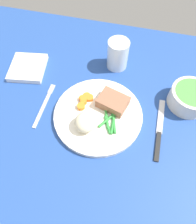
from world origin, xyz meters
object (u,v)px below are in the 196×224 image
object	(u,v)px
water_glass	(118,56)
meat_portion	(113,102)
knife	(159,130)
salad_bowl	(190,97)
napkin	(28,68)
dinner_plate	(98,115)
fork	(44,105)

from	to	relation	value
water_glass	meat_portion	bearing A→B (deg)	-83.01
knife	salad_bowl	bearing A→B (deg)	54.16
meat_portion	napkin	distance (cm)	33.24
dinner_plate	water_glass	size ratio (longest dim) A/B	2.60
knife	water_glass	world-z (taller)	water_glass
napkin	salad_bowl	bearing A→B (deg)	-1.23
napkin	dinner_plate	bearing A→B (deg)	-24.10
dinner_plate	fork	size ratio (longest dim) A/B	1.60
dinner_plate	fork	distance (cm)	17.44
fork	water_glass	xyz separation A→B (cm)	(18.82, 22.38, 4.20)
meat_portion	knife	world-z (taller)	meat_portion
dinner_plate	knife	xyz separation A→B (cm)	(18.58, -0.29, -0.60)
fork	napkin	xyz separation A→B (cm)	(-11.03, 12.99, 0.67)
knife	napkin	bearing A→B (deg)	161.02
meat_portion	fork	xyz separation A→B (cm)	(-21.02, -4.44, -2.96)
dinner_plate	water_glass	distance (cm)	22.46
dinner_plate	water_glass	bearing A→B (deg)	86.40
knife	fork	bearing A→B (deg)	176.44
dinner_plate	napkin	xyz separation A→B (cm)	(-28.46, 12.73, 0.07)
fork	water_glass	size ratio (longest dim) A/B	1.62
water_glass	napkin	distance (cm)	31.49
dinner_plate	salad_bowl	world-z (taller)	salad_bowl
dinner_plate	knife	distance (cm)	18.59
meat_portion	water_glass	size ratio (longest dim) A/B	0.84
knife	water_glass	bearing A→B (deg)	123.98
dinner_plate	napkin	bearing A→B (deg)	155.90
water_glass	salad_bowl	size ratio (longest dim) A/B	0.82
meat_portion	salad_bowl	distance (cm)	23.66
salad_bowl	napkin	size ratio (longest dim) A/B	0.99
knife	salad_bowl	size ratio (longest dim) A/B	1.64
dinner_plate	knife	size ratio (longest dim) A/B	1.30
dinner_plate	meat_portion	bearing A→B (deg)	49.40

